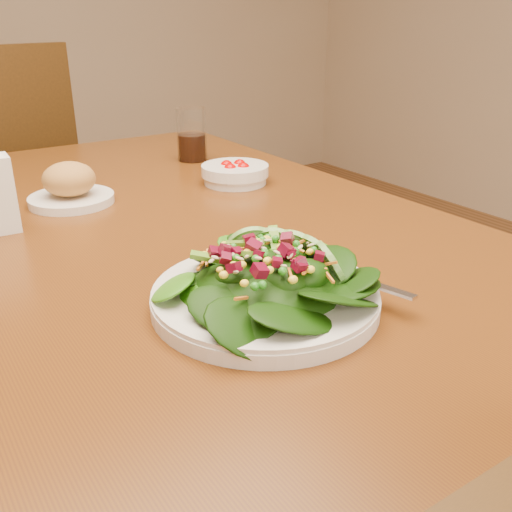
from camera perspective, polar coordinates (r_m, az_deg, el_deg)
name	(u,v)px	position (r m, az deg, el deg)	size (l,w,h in m)	color
dining_table	(163,274)	(1.04, -9.26, -1.77)	(0.90, 1.40, 0.75)	#582D0B
salad_plate	(272,282)	(0.70, 1.59, -2.63)	(0.28, 0.28, 0.08)	white
bread_plate	(70,187)	(1.13, -18.11, 6.59)	(0.16, 0.16, 0.08)	white
tomato_bowl	(235,173)	(1.21, -2.11, 8.26)	(0.14, 0.14, 0.05)	white
drinking_glass	(192,138)	(1.41, -6.44, 11.63)	(0.07, 0.07, 0.13)	silver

